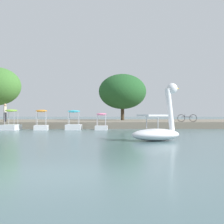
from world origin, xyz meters
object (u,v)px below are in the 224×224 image
object	(u,v)px
swan_boat	(158,129)
pedal_boat_cyan	(74,124)
pedal_boat_orange	(41,124)
pedal_boat_lime	(11,124)
bicycle_parked	(187,118)
tree_sapling_by_fence	(123,92)
pedal_boat_pink	(101,124)
person_on_path	(5,112)

from	to	relation	value
swan_boat	pedal_boat_cyan	world-z (taller)	swan_boat
pedal_boat_orange	pedal_boat_lime	bearing A→B (deg)	178.39
bicycle_parked	pedal_boat_lime	bearing A→B (deg)	-168.20
swan_boat	pedal_boat_orange	world-z (taller)	swan_boat
bicycle_parked	tree_sapling_by_fence	bearing A→B (deg)	113.97
swan_boat	pedal_boat_pink	distance (m)	13.87
tree_sapling_by_fence	person_on_path	world-z (taller)	tree_sapling_by_fence
pedal_boat_lime	bicycle_parked	xyz separation A→B (m)	(14.91, 3.11, 0.45)
bicycle_parked	pedal_boat_pink	bearing A→B (deg)	-157.69
pedal_boat_pink	pedal_boat_orange	distance (m)	4.82
pedal_boat_orange	tree_sapling_by_fence	bearing A→B (deg)	63.27
tree_sapling_by_fence	bicycle_parked	size ratio (longest dim) A/B	4.34
person_on_path	pedal_boat_pink	bearing A→B (deg)	-26.45
pedal_boat_orange	tree_sapling_by_fence	size ratio (longest dim) A/B	0.26
swan_boat	bicycle_parked	distance (m)	17.55
pedal_boat_orange	bicycle_parked	size ratio (longest dim) A/B	1.15
pedal_boat_pink	pedal_boat_lime	world-z (taller)	pedal_boat_lime
bicycle_parked	pedal_boat_cyan	bearing A→B (deg)	-164.68
pedal_boat_orange	tree_sapling_by_fence	world-z (taller)	tree_sapling_by_fence
pedal_boat_pink	pedal_boat_lime	xyz separation A→B (m)	(-7.23, 0.04, 0.03)
pedal_boat_lime	pedal_boat_cyan	bearing A→B (deg)	4.52
pedal_boat_cyan	pedal_boat_lime	distance (m)	4.99
pedal_boat_cyan	swan_boat	bearing A→B (deg)	-71.13
pedal_boat_cyan	person_on_path	bearing A→B (deg)	148.85
swan_boat	tree_sapling_by_fence	bearing A→B (deg)	89.96
tree_sapling_by_fence	bicycle_parked	xyz separation A→B (m)	(5.11, -11.48, -3.03)
swan_boat	pedal_boat_orange	distance (m)	15.47
pedal_boat_pink	pedal_boat_orange	bearing A→B (deg)	-179.63
tree_sapling_by_fence	bicycle_parked	world-z (taller)	tree_sapling_by_fence
pedal_boat_pink	bicycle_parked	xyz separation A→B (m)	(7.67, 3.15, 0.49)
pedal_boat_lime	bicycle_parked	size ratio (longest dim) A/B	1.32
pedal_boat_orange	bicycle_parked	distance (m)	12.90
swan_boat	bicycle_parked	bearing A→B (deg)	73.03
pedal_boat_pink	tree_sapling_by_fence	xyz separation A→B (m)	(2.57, 14.63, 3.52)
swan_boat	pedal_boat_lime	bearing A→B (deg)	125.58
tree_sapling_by_fence	pedal_boat_lime	bearing A→B (deg)	-123.88
pedal_boat_pink	bicycle_parked	distance (m)	8.31
pedal_boat_pink	pedal_boat_cyan	size ratio (longest dim) A/B	0.85
pedal_boat_lime	bicycle_parked	bearing A→B (deg)	11.80
pedal_boat_lime	bicycle_parked	distance (m)	15.23
pedal_boat_pink	tree_sapling_by_fence	distance (m)	15.27
pedal_boat_pink	bicycle_parked	bearing A→B (deg)	22.31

